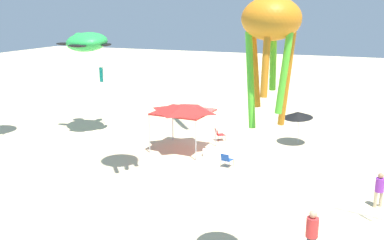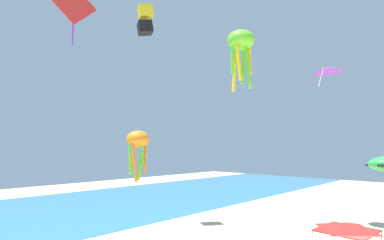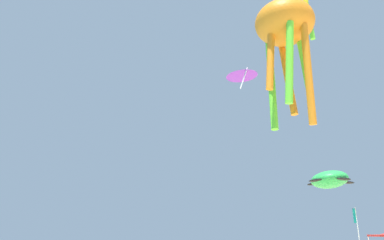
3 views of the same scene
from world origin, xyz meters
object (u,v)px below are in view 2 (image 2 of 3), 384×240
object	(u,v)px
canopy_tent	(346,227)
kite_delta_purple	(328,69)
kite_octopus_lime	(241,44)
kite_box_yellow	(145,20)
kite_diamond_red	(74,6)
kite_octopus_orange	(138,141)

from	to	relation	value
canopy_tent	kite_delta_purple	bearing A→B (deg)	22.10
canopy_tent	kite_octopus_lime	distance (m)	15.08
kite_box_yellow	canopy_tent	bearing A→B (deg)	34.41
kite_diamond_red	kite_octopus_orange	xyz separation A→B (m)	(6.54, 3.01, -7.02)
kite_diamond_red	kite_delta_purple	bearing A→B (deg)	10.91
canopy_tent	kite_diamond_red	world-z (taller)	kite_diamond_red
kite_octopus_lime	kite_diamond_red	world-z (taller)	kite_octopus_lime
kite_delta_purple	kite_diamond_red	size ratio (longest dim) A/B	0.98
kite_box_yellow	kite_diamond_red	bearing A→B (deg)	-23.29
canopy_tent	kite_octopus_orange	distance (m)	15.07
kite_diamond_red	kite_octopus_lime	bearing A→B (deg)	12.68
canopy_tent	kite_box_yellow	xyz separation A→B (m)	(-2.05, 18.46, 18.63)
kite_octopus_orange	kite_box_yellow	bearing A→B (deg)	-40.50
kite_delta_purple	kite_diamond_red	bearing A→B (deg)	-173.79
kite_delta_purple	kite_octopus_orange	distance (m)	21.13
canopy_tent	kite_delta_purple	world-z (taller)	kite_delta_purple
kite_octopus_lime	kite_octopus_orange	bearing A→B (deg)	2.22
kite_diamond_red	canopy_tent	bearing A→B (deg)	-10.62
kite_octopus_lime	kite_box_yellow	size ratio (longest dim) A/B	1.52
kite_octopus_orange	kite_delta_purple	bearing A→B (deg)	-112.91
canopy_tent	kite_octopus_orange	world-z (taller)	kite_octopus_orange
canopy_tent	kite_octopus_lime	size ratio (longest dim) A/B	0.71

